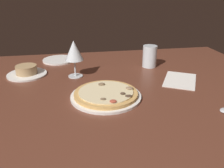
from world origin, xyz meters
The scene contains 7 objects.
dining_table centered at (0.00, 0.00, 2.00)cm, with size 150.00×110.00×4.00cm, color brown.
pizza_main centered at (-6.73, -11.33, 5.21)cm, with size 27.19×27.19×3.38cm.
ramekin_on_saucer centered at (-40.40, 19.24, 5.81)cm, with size 18.51×18.51×4.81cm.
wine_glass_far centered at (-17.53, 13.40, 16.24)cm, with size 8.40×8.40×17.17cm.
water_glass centered at (21.38, 21.28, 8.97)cm, with size 7.33×7.33×11.19cm.
side_plate centered at (-25.97, 40.27, 4.45)cm, with size 18.14×18.14×0.90cm, color white.
paper_menu centered at (29.05, 0.26, 4.15)cm, with size 13.37×20.03×0.30cm, color white.
Camera 1 is at (-18.78, -92.16, 44.33)cm, focal length 37.81 mm.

